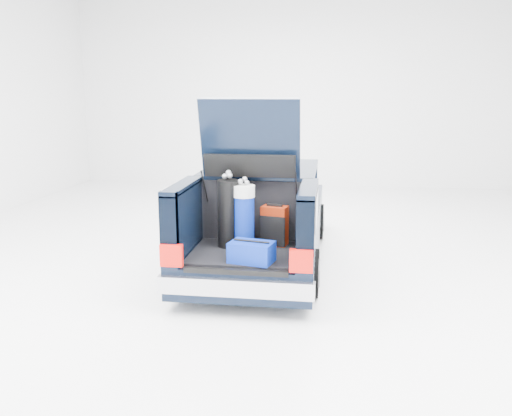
% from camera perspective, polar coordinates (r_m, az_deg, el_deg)
% --- Properties ---
extents(ground, '(14.00, 14.00, 0.00)m').
position_cam_1_polar(ground, '(8.35, 0.49, -5.62)').
color(ground, white).
rests_on(ground, ground).
extents(car, '(1.87, 4.65, 2.47)m').
position_cam_1_polar(car, '(8.27, 0.59, -0.95)').
color(car, black).
rests_on(car, ground).
extents(red_suitcase, '(0.36, 0.28, 0.54)m').
position_cam_1_polar(red_suitcase, '(6.98, 1.97, -1.89)').
color(red_suitcase, '#721703').
rests_on(red_suitcase, car).
extents(black_golf_bag, '(0.36, 0.38, 0.97)m').
position_cam_1_polar(black_golf_bag, '(6.87, -2.94, -0.54)').
color(black_golf_bag, black).
rests_on(black_golf_bag, car).
extents(blue_golf_bag, '(0.33, 0.33, 0.92)m').
position_cam_1_polar(blue_golf_bag, '(6.80, -1.25, -0.87)').
color(blue_golf_bag, black).
rests_on(blue_golf_bag, car).
extents(blue_duffel, '(0.56, 0.43, 0.26)m').
position_cam_1_polar(blue_duffel, '(6.32, -0.46, -4.65)').
color(blue_duffel, navy).
rests_on(blue_duffel, car).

